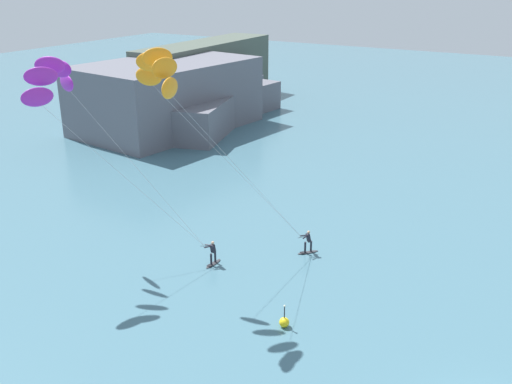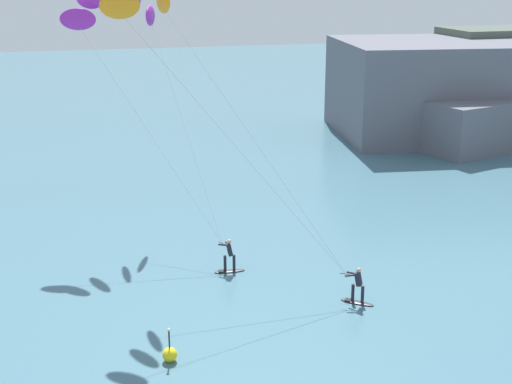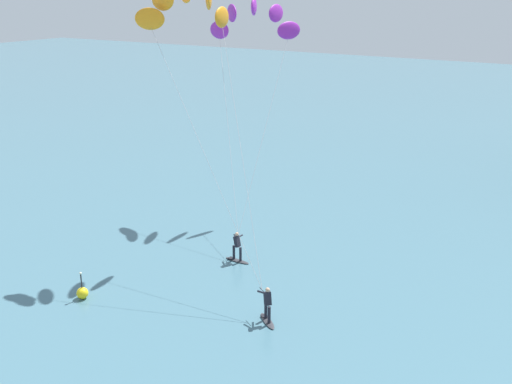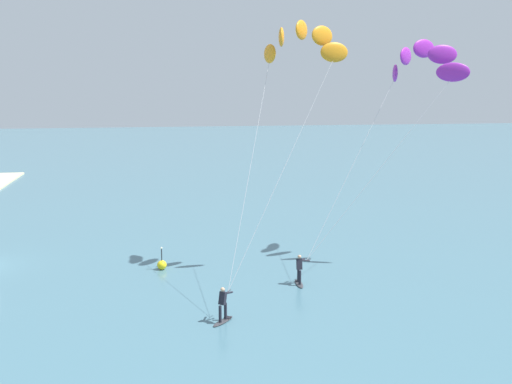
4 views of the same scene
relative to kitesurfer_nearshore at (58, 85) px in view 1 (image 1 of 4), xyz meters
name	(u,v)px [view 1 (image 1 of 4)]	position (x,y,z in m)	size (l,w,h in m)	color
kitesurfer_nearshore	(58,85)	(0.00, 0.00, 0.00)	(7.87, 10.63, 13.50)	#333338
kitesurfer_mid_water	(166,80)	(0.88, -7.62, 0.91)	(10.83, 8.59, 14.42)	#333338
marker_buoy	(284,322)	(0.10, -15.59, -11.48)	(0.56, 0.56, 1.38)	yellow
distant_headland	(192,91)	(36.62, 17.63, -8.43)	(38.54, 18.78, 8.71)	#4C564C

